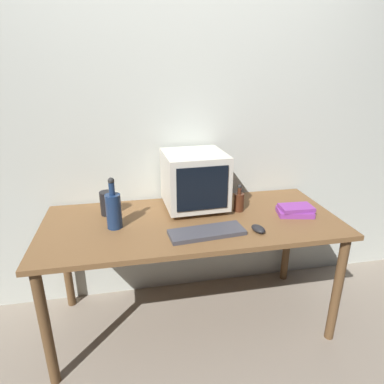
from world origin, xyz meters
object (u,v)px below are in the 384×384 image
Objects in this scene: bottle_tall at (114,209)px; metal_canister at (107,203)px; keyboard at (207,232)px; bottle_short at (239,201)px; crt_monitor at (194,180)px; book_stack at (295,210)px; computer_mouse at (258,229)px.

bottle_tall is 2.02× the size of metal_canister.
bottle_short reaches higher than keyboard.
bottle_short is (0.28, 0.28, 0.05)m from keyboard.
bottle_short is (0.78, 0.09, -0.05)m from bottle_tall.
keyboard is at bearing -35.00° from metal_canister.
crt_monitor reaches higher than bottle_tall.
book_stack is 1.58× the size of metal_canister.
keyboard is (-0.01, -0.38, -0.18)m from crt_monitor.
computer_mouse is at bearing -26.02° from metal_canister.
bottle_tall is 0.78m from bottle_short.
crt_monitor is at bearing 20.96° from bottle_tall.
crt_monitor is 0.66m from book_stack.
bottle_tall is (-0.79, 0.21, 0.09)m from computer_mouse.
book_stack is at bearing 14.32° from computer_mouse.
keyboard is 2.35× the size of bottle_short.
crt_monitor is 0.55m from bottle_tall.
book_stack is at bearing -20.99° from crt_monitor.
crt_monitor is 1.34× the size of bottle_tall.
crt_monitor is 2.70× the size of metal_canister.
metal_canister is at bearing 172.62° from bottle_short.
bottle_tall reaches higher than bottle_short.
crt_monitor is 0.96× the size of keyboard.
bottle_short is at bearing 39.17° from keyboard.
metal_canister is at bearing 179.74° from crt_monitor.
book_stack is (0.32, 0.18, 0.01)m from computer_mouse.
computer_mouse is at bearing -14.97° from bottle_tall.
crt_monitor reaches higher than computer_mouse.
keyboard is 0.67m from metal_canister.
crt_monitor is at bearing 159.01° from book_stack.
crt_monitor is at bearing 110.17° from computer_mouse.
bottle_tall is 1.11m from book_stack.
keyboard is at bearing -91.09° from crt_monitor.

